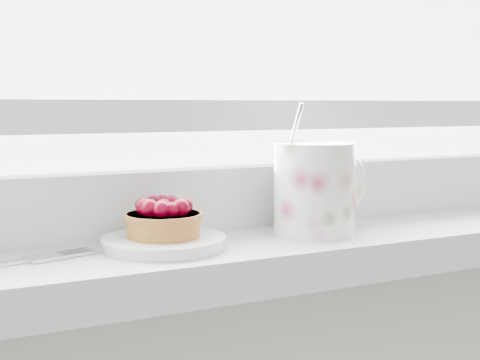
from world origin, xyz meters
TOP-DOWN VIEW (x-y plane):
  - saucer at (-0.07, 1.88)m, footprint 0.12×0.12m
  - raspberry_tart at (-0.07, 1.88)m, footprint 0.08×0.08m
  - floral_mug at (0.10, 1.88)m, footprint 0.14×0.11m

SIDE VIEW (x-z plane):
  - saucer at x=-0.07m, z-range 0.94..0.95m
  - raspberry_tart at x=-0.07m, z-range 0.95..0.99m
  - floral_mug at x=0.10m, z-range 0.92..1.06m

